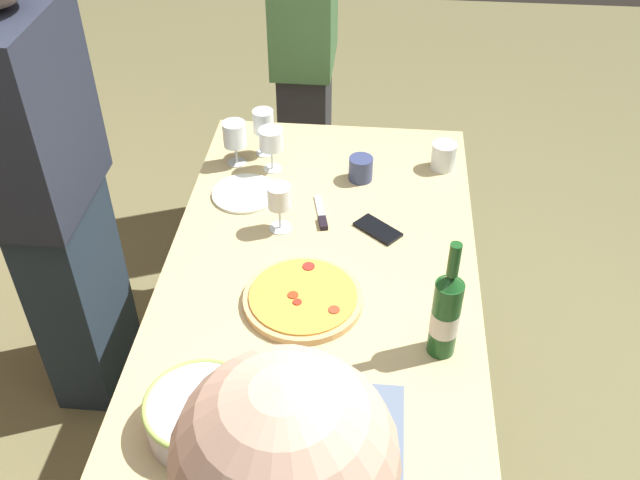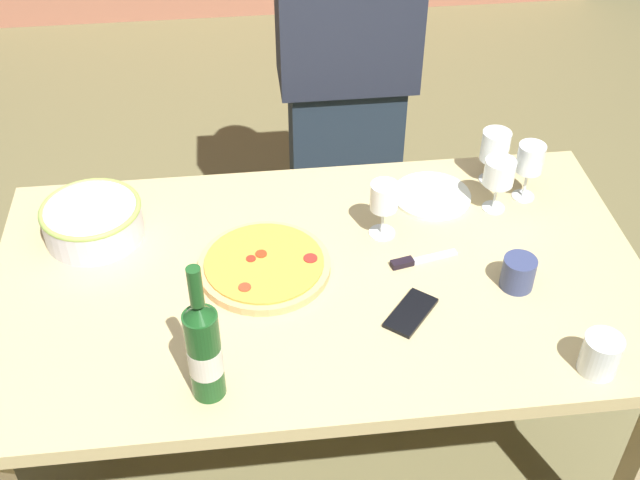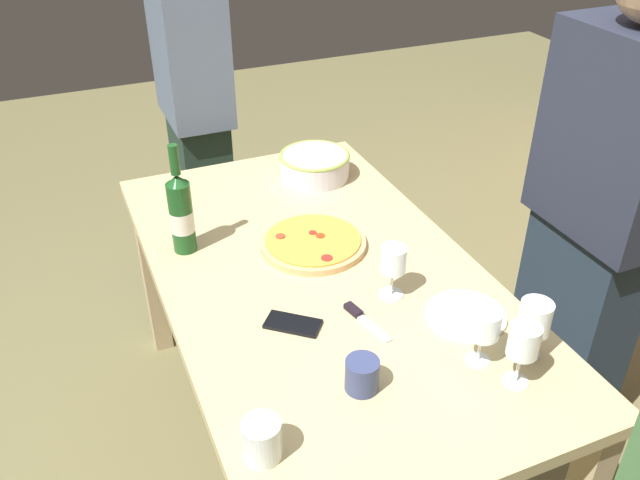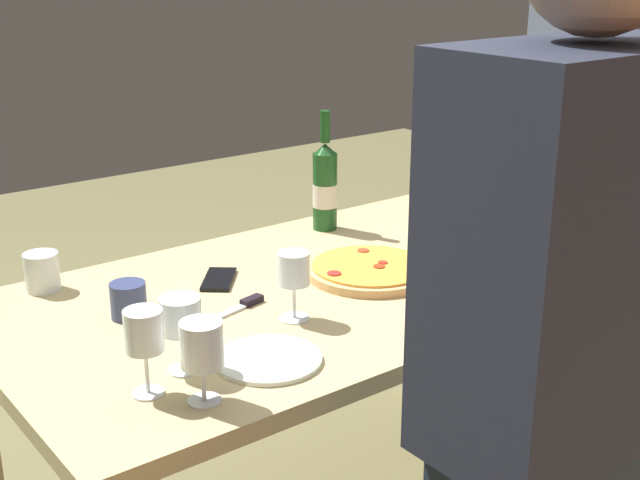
{
  "view_description": "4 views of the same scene",
  "coord_description": "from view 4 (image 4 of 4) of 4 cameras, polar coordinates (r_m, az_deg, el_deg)",
  "views": [
    {
      "loc": [
        -1.53,
        -0.14,
        2.14
      ],
      "look_at": [
        0.0,
        0.0,
        0.86
      ],
      "focal_mm": 40.68,
      "sensor_mm": 36.0,
      "label": 1
    },
    {
      "loc": [
        -0.16,
        -1.43,
        2.08
      ],
      "look_at": [
        0.0,
        0.0,
        0.86
      ],
      "focal_mm": 45.09,
      "sensor_mm": 36.0,
      "label": 2
    },
    {
      "loc": [
        1.46,
        -0.62,
        1.88
      ],
      "look_at": [
        0.0,
        0.0,
        0.86
      ],
      "focal_mm": 37.49,
      "sensor_mm": 36.0,
      "label": 3
    },
    {
      "loc": [
        1.19,
        1.56,
        1.53
      ],
      "look_at": [
        0.0,
        0.0,
        0.86
      ],
      "focal_mm": 48.06,
      "sensor_mm": 36.0,
      "label": 4
    }
  ],
  "objects": [
    {
      "name": "side_plate",
      "position": [
        1.72,
        -3.45,
        -7.94
      ],
      "size": [
        0.21,
        0.21,
        0.01
      ],
      "primitive_type": "cylinder",
      "color": "white",
      "rests_on": "dining_table"
    },
    {
      "name": "cell_phone",
      "position": [
        2.13,
        -6.75,
        -2.62
      ],
      "size": [
        0.15,
        0.16,
        0.01
      ],
      "primitive_type": "cube",
      "rotation": [
        0.0,
        0.0,
        5.59
      ],
      "color": "black",
      "rests_on": "dining_table"
    },
    {
      "name": "pizza",
      "position": [
        2.16,
        3.37,
        -1.98
      ],
      "size": [
        0.33,
        0.33,
        0.03
      ],
      "color": "tan",
      "rests_on": "dining_table"
    },
    {
      "name": "wine_glass_far_right",
      "position": [
        1.86,
        -1.76,
        -2.09
      ],
      "size": [
        0.07,
        0.07,
        0.16
      ],
      "color": "white",
      "rests_on": "dining_table"
    },
    {
      "name": "serving_bowl",
      "position": [
        2.32,
        14.37,
        -0.06
      ],
      "size": [
        0.26,
        0.26,
        0.09
      ],
      "color": "silver",
      "rests_on": "dining_table"
    },
    {
      "name": "dining_table",
      "position": [
        2.14,
        0.0,
        -5.16
      ],
      "size": [
        1.6,
        0.9,
        0.75
      ],
      "color": "tan",
      "rests_on": "ground"
    },
    {
      "name": "wine_glass_by_bottle",
      "position": [
        1.65,
        -9.29,
        -5.09
      ],
      "size": [
        0.08,
        0.08,
        0.15
      ],
      "color": "white",
      "rests_on": "dining_table"
    },
    {
      "name": "person_guest_right",
      "position": [
        1.42,
        15.37,
        -11.68
      ],
      "size": [
        0.43,
        0.24,
        1.63
      ],
      "rotation": [
        0.0,
        0.0,
        -1.78
      ],
      "color": "#212E3D",
      "rests_on": "ground"
    },
    {
      "name": "wine_glass_far_left",
      "position": [
        1.58,
        -11.63,
        -6.23
      ],
      "size": [
        0.07,
        0.07,
        0.17
      ],
      "color": "white",
      "rests_on": "dining_table"
    },
    {
      "name": "wine_bottle",
      "position": [
        2.47,
        0.34,
        3.64
      ],
      "size": [
        0.07,
        0.07,
        0.35
      ],
      "color": "#194C1D",
      "rests_on": "dining_table"
    },
    {
      "name": "cup_ceramic",
      "position": [
        1.94,
        -12.64,
        -3.94
      ],
      "size": [
        0.08,
        0.08,
        0.08
      ],
      "primitive_type": "cylinder",
      "color": "navy",
      "rests_on": "dining_table"
    },
    {
      "name": "pizza_knife",
      "position": [
        1.97,
        -5.26,
        -4.4
      ],
      "size": [
        0.18,
        0.06,
        0.02
      ],
      "color": "silver",
      "rests_on": "dining_table"
    },
    {
      "name": "person_guest_left",
      "position": [
        2.92,
        17.22,
        4.39
      ],
      "size": [
        0.39,
        0.24,
        1.65
      ],
      "rotation": [
        0.0,
        0.0,
        0.06
      ],
      "color": "#203229",
      "rests_on": "ground"
    },
    {
      "name": "cup_amber",
      "position": [
        2.15,
        -18.03,
        -2.03
      ],
      "size": [
        0.08,
        0.08,
        0.09
      ],
      "primitive_type": "cylinder",
      "color": "white",
      "rests_on": "dining_table"
    },
    {
      "name": "wine_glass_near_pizza",
      "position": [
        1.54,
        -7.86,
        -7.17
      ],
      "size": [
        0.08,
        0.08,
        0.16
      ],
      "color": "white",
      "rests_on": "dining_table"
    }
  ]
}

